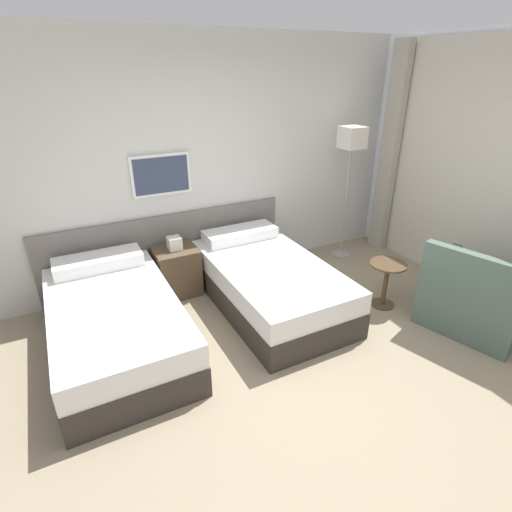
{
  "coord_description": "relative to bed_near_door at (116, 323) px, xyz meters",
  "views": [
    {
      "loc": [
        -1.58,
        -2.0,
        2.35
      ],
      "look_at": [
        0.06,
        1.15,
        0.65
      ],
      "focal_mm": 28.0,
      "sensor_mm": 36.0,
      "label": 1
    }
  ],
  "objects": [
    {
      "name": "side_table",
      "position": [
        2.66,
        -0.6,
        0.09
      ],
      "size": [
        0.38,
        0.38,
        0.5
      ],
      "color": "brown",
      "rests_on": "ground_plane"
    },
    {
      "name": "bed_near_door",
      "position": [
        0.0,
        0.0,
        0.0
      ],
      "size": [
        1.06,
        1.91,
        0.63
      ],
      "color": "#332D28",
      "rests_on": "ground_plane"
    },
    {
      "name": "floor_lamp",
      "position": [
        3.06,
        0.61,
        1.19
      ],
      "size": [
        0.26,
        0.26,
        1.69
      ],
      "color": "#9E9993",
      "rests_on": "ground_plane"
    },
    {
      "name": "nightstand",
      "position": [
        0.79,
        0.69,
        0.02
      ],
      "size": [
        0.46,
        0.42,
        0.68
      ],
      "color": "brown",
      "rests_on": "ground_plane"
    },
    {
      "name": "bed_near_window",
      "position": [
        1.58,
        0.0,
        0.0
      ],
      "size": [
        1.06,
        1.91,
        0.63
      ],
      "color": "#332D28",
      "rests_on": "ground_plane"
    },
    {
      "name": "ground_plane",
      "position": [
        1.33,
        -1.22,
        -0.26
      ],
      "size": [
        16.0,
        16.0,
        0.0
      ],
      "primitive_type": "plane",
      "color": "gray"
    },
    {
      "name": "wall_headboard",
      "position": [
        1.3,
        1.01,
        1.04
      ],
      "size": [
        10.0,
        0.1,
        2.7
      ],
      "color": "silver",
      "rests_on": "ground_plane"
    },
    {
      "name": "armchair",
      "position": [
        3.18,
        -1.27,
        0.03
      ],
      "size": [
        1.04,
        1.07,
        0.88
      ],
      "rotation": [
        0.0,
        0.0,
        1.85
      ],
      "color": "#4C6056",
      "rests_on": "ground_plane"
    }
  ]
}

